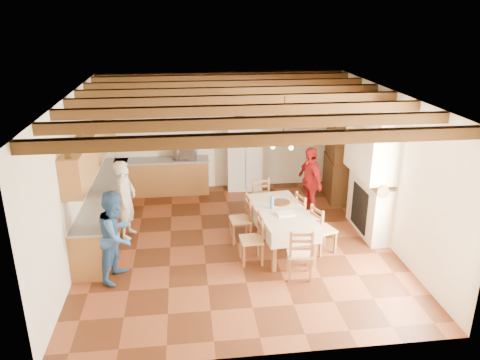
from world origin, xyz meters
name	(u,v)px	position (x,y,z in m)	size (l,w,h in m)	color
floor	(237,244)	(0.00, 0.00, -0.01)	(6.00, 6.50, 0.02)	#472110
ceiling	(237,94)	(0.00, 0.00, 3.01)	(6.00, 6.50, 0.02)	white
wall_back	(222,131)	(0.00, 3.26, 1.50)	(6.00, 0.02, 3.00)	beige
wall_front	(266,259)	(0.00, -3.26, 1.50)	(6.00, 0.02, 3.00)	beige
wall_left	(74,180)	(-3.01, 0.00, 1.50)	(0.02, 6.50, 3.00)	beige
wall_right	(388,167)	(3.01, 0.00, 1.50)	(0.02, 6.50, 3.00)	beige
ceiling_beams	(237,100)	(0.00, 0.00, 2.91)	(6.00, 6.30, 0.16)	#3D2311
lower_cabinets_left	(105,209)	(-2.70, 1.05, 0.43)	(0.60, 4.30, 0.86)	brown
lower_cabinets_back	(163,177)	(-1.55, 2.95, 0.43)	(2.30, 0.60, 0.86)	brown
countertop_left	(103,190)	(-2.70, 1.05, 0.88)	(0.62, 4.30, 0.04)	gray
countertop_back	(162,160)	(-1.55, 2.95, 0.88)	(2.34, 0.62, 0.04)	gray
backsplash_left	(87,176)	(-2.98, 1.05, 1.20)	(0.03, 4.30, 0.60)	silver
backsplash_back	(161,145)	(-1.55, 3.23, 1.20)	(2.30, 0.03, 0.60)	silver
upper_cabinets	(92,146)	(-2.83, 1.05, 1.85)	(0.35, 4.20, 0.70)	brown
fireplace	(369,169)	(2.72, 0.20, 1.40)	(0.56, 1.60, 2.80)	beige
wall_picture	(282,116)	(1.55, 3.23, 1.85)	(0.34, 0.03, 0.42)	black
refrigerator	(244,155)	(0.55, 3.12, 0.87)	(0.87, 0.72, 1.75)	silver
hutch	(340,153)	(2.75, 2.11, 1.16)	(0.54, 1.28, 2.33)	#3C2511
dining_table	(281,214)	(0.83, -0.26, 0.73)	(1.16, 1.96, 0.81)	beige
chandelier	(283,137)	(0.83, -0.26, 2.25)	(0.47, 0.47, 0.03)	black
chair_left_near	(251,239)	(0.18, -0.74, 0.48)	(0.42, 0.40, 0.96)	brown
chair_left_far	(240,219)	(0.08, 0.13, 0.48)	(0.42, 0.40, 0.96)	brown
chair_right_near	(323,229)	(1.62, -0.50, 0.48)	(0.42, 0.40, 0.96)	brown
chair_right_far	(307,215)	(1.47, 0.15, 0.48)	(0.42, 0.40, 0.96)	brown
chair_end_near	(300,252)	(0.94, -1.35, 0.48)	(0.42, 0.40, 0.96)	brown
chair_end_far	(263,202)	(0.68, 0.94, 0.48)	(0.42, 0.40, 0.96)	brown
person_man	(126,199)	(-2.19, 0.61, 0.82)	(0.60, 0.39, 1.64)	beige
person_woman_blue	(117,236)	(-2.18, -0.98, 0.81)	(0.79, 0.61, 1.62)	#2D548C
person_woman_red	(310,181)	(1.79, 1.21, 0.80)	(0.94, 0.39, 1.60)	red
microwave	(185,153)	(-0.97, 2.95, 1.06)	(0.56, 0.38, 0.31)	silver
fridge_vase	(240,116)	(0.44, 3.12, 1.90)	(0.29, 0.29, 0.31)	#3C2511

